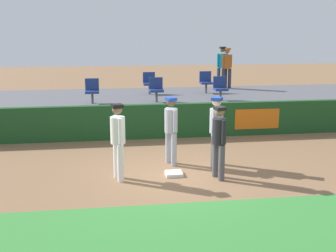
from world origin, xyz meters
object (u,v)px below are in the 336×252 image
at_px(seat_front_right, 220,87).
at_px(spectator_capped, 222,64).
at_px(player_runner_visitor, 171,126).
at_px(first_base, 174,174).
at_px(seat_back_center, 149,82).
at_px(player_umpire, 219,138).
at_px(seat_back_right, 206,81).
at_px(spectator_hooded, 227,65).
at_px(seat_front_left, 92,90).
at_px(player_coach_visitor, 216,127).
at_px(player_fielder_home, 118,137).
at_px(seat_front_center, 156,88).

relative_size(seat_front_right, spectator_capped, 0.48).
height_order(player_runner_visitor, seat_front_right, seat_front_right).
relative_size(first_base, seat_back_center, 0.48).
height_order(player_umpire, seat_back_right, seat_back_right).
bearing_deg(seat_front_right, spectator_hooded, 70.35).
xyz_separation_m(seat_front_left, spectator_capped, (5.37, 3.01, 0.54)).
xyz_separation_m(seat_back_center, seat_front_left, (-2.14, -1.80, -0.00)).
xyz_separation_m(player_runner_visitor, seat_front_right, (2.41, 4.25, 0.39)).
bearing_deg(player_umpire, spectator_hooded, 149.38).
height_order(first_base, spectator_capped, spectator_capped).
xyz_separation_m(player_coach_visitor, spectator_hooded, (2.34, 7.46, 0.88)).
relative_size(player_coach_visitor, seat_back_center, 2.14).
bearing_deg(player_fielder_home, spectator_hooded, 134.42).
xyz_separation_m(seat_back_center, seat_front_center, (0.06, -1.80, 0.00)).
bearing_deg(first_base, spectator_capped, 67.65).
bearing_deg(spectator_hooded, seat_front_left, 14.94).
xyz_separation_m(player_coach_visitor, seat_back_center, (-1.06, 6.35, 0.37)).
relative_size(player_fielder_home, spectator_capped, 1.04).
bearing_deg(player_coach_visitor, spectator_hooded, -166.42).
bearing_deg(player_umpire, seat_front_right, 151.03).
bearing_deg(player_coach_visitor, player_fielder_home, -43.88).
bearing_deg(seat_front_left, spectator_capped, 29.24).
distance_m(seat_back_center, seat_front_left, 2.80).
bearing_deg(player_fielder_home, seat_back_center, 153.54).
xyz_separation_m(player_runner_visitor, player_umpire, (0.94, -1.25, -0.02)).
distance_m(first_base, seat_front_left, 5.68).
bearing_deg(first_base, seat_front_center, 88.00).
distance_m(player_coach_visitor, spectator_hooded, 7.87).
distance_m(seat_back_right, spectator_capped, 1.64).
bearing_deg(spectator_capped, seat_front_center, 38.37).
height_order(seat_front_right, seat_front_center, same).
bearing_deg(player_coach_visitor, player_umpire, 20.61).
height_order(player_umpire, seat_front_left, seat_front_left).
height_order(first_base, spectator_hooded, spectator_hooded).
xyz_separation_m(seat_front_right, seat_front_center, (-2.29, 0.00, 0.00)).
bearing_deg(player_coach_visitor, first_base, -32.95).
bearing_deg(player_fielder_home, seat_front_left, 172.79).
height_order(seat_front_center, spectator_hooded, spectator_hooded).
xyz_separation_m(seat_front_center, seat_front_left, (-2.21, -0.00, -0.00)).
bearing_deg(seat_front_center, spectator_capped, 43.53).
distance_m(first_base, seat_back_right, 7.44).
bearing_deg(seat_back_center, player_runner_visitor, -90.54).
xyz_separation_m(seat_back_center, spectator_capped, (3.22, 1.21, 0.54)).
bearing_deg(player_runner_visitor, spectator_capped, 136.87).
relative_size(player_coach_visitor, player_umpire, 1.04).
distance_m(seat_back_center, spectator_hooded, 3.61).
relative_size(first_base, seat_back_right, 0.48).
relative_size(seat_back_right, seat_back_center, 1.00).
bearing_deg(spectator_hooded, seat_front_center, 28.35).
xyz_separation_m(player_coach_visitor, spectator_capped, (2.16, 7.55, 0.91)).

